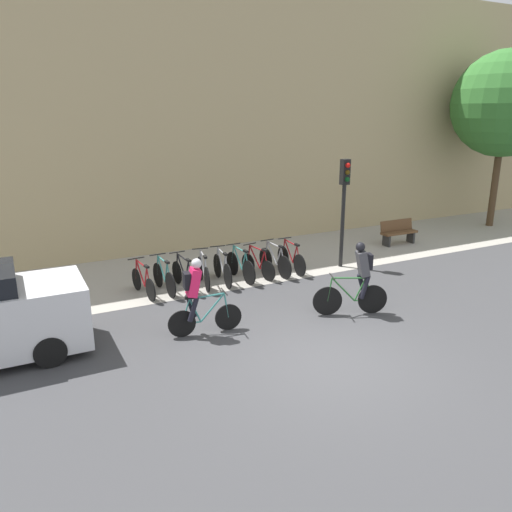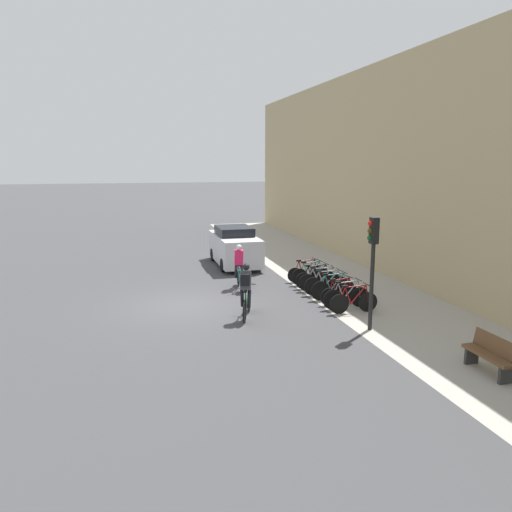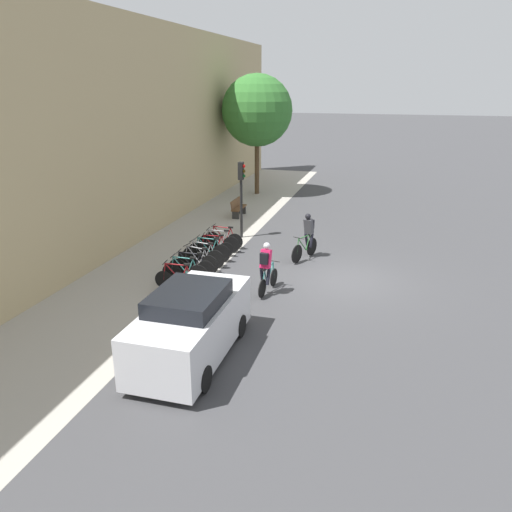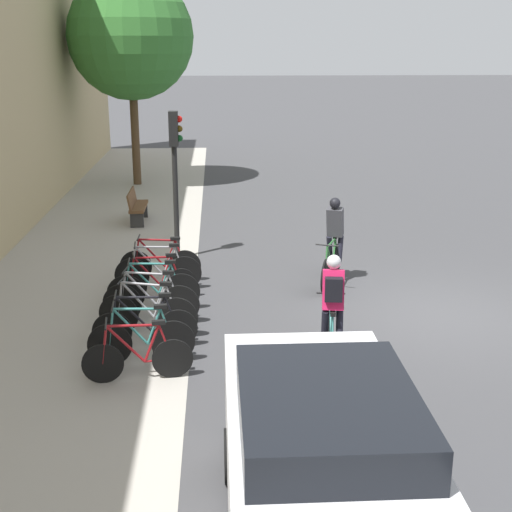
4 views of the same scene
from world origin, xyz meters
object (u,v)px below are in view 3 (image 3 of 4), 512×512
Objects in this scene: parked_bike_6 at (214,248)px; bench at (238,208)px; parked_bike_4 at (203,256)px; parked_bike_5 at (209,251)px; cyclist_grey at (307,235)px; parked_bike_8 at (224,239)px; parked_bike_0 at (178,278)px; parked_car at (191,324)px; parked_bike_2 at (192,267)px; parked_bike_7 at (219,243)px; traffic_light_pole at (241,186)px; cyclist_pink at (266,266)px; parked_bike_1 at (185,272)px; parked_bike_3 at (198,261)px.

parked_bike_6 reaches higher than bench.
parked_bike_4 is 0.57m from parked_bike_5.
cyclist_grey is 3.62m from parked_bike_8.
parked_bike_6 is at bearing -170.78° from bench.
parked_bike_0 is 4.51m from parked_car.
parked_bike_2 is at bearing 22.96° from parked_car.
parked_bike_5 is 1.14m from parked_bike_7.
cyclist_grey is 0.54× the size of traffic_light_pole.
parked_bike_6 is 1.06× the size of bench.
cyclist_pink is 1.02× the size of parked_bike_5.
cyclist_grey is 1.07× the size of parked_bike_8.
parked_bike_1 is (0.57, 0.00, 0.02)m from parked_bike_0.
cyclist_grey is 8.34m from parked_car.
parked_bike_2 is at bearing 176.91° from traffic_light_pole.
parked_bike_5 reaches higher than parked_bike_7.
cyclist_pink is 3.23m from parked_bike_3.
cyclist_pink is 3.91m from cyclist_grey.
traffic_light_pole reaches higher than parked_bike_1.
bench is at bearing 11.20° from parked_bike_8.
cyclist_pink is at bearing -155.40° from traffic_light_pole.
parked_bike_7 is (3.42, -0.00, 0.00)m from parked_bike_1.
parked_bike_7 is (2.85, 0.00, 0.01)m from parked_bike_2.
parked_bike_0 is 0.98× the size of parked_bike_1.
bench is at bearing 20.29° from traffic_light_pole.
parked_bike_3 reaches higher than parked_bike_8.
parked_bike_2 is 8.65m from bench.
traffic_light_pole is (6.22, -0.27, 1.95)m from parked_bike_0.
parked_car reaches higher than parked_bike_6.
parked_bike_2 is 5.44m from traffic_light_pole.
cyclist_grey is at bearing -54.12° from parked_bike_3.
cyclist_pink is at bearing -103.56° from parked_bike_2.
bench is (9.73, 1.02, 0.08)m from parked_bike_0.
parked_bike_1 is 0.49× the size of traffic_light_pole.
parked_car reaches higher than cyclist_grey.
parked_bike_3 is at bearing 176.51° from traffic_light_pole.
parked_bike_3 is at bearing -180.00° from parked_bike_4.
cyclist_grey is 5.60m from parked_bike_0.
parked_bike_4 reaches higher than parked_bike_1.
bench is at bearing 9.22° from parked_bike_6.
bench is (5.74, 1.02, 0.05)m from parked_bike_7.
parked_bike_1 reaches higher than parked_bike_6.
parked_bike_0 reaches higher than bench.
parked_car is at bearing -166.93° from bench.
parked_bike_1 is 2.85m from parked_bike_6.
parked_bike_4 is 1.00× the size of parked_bike_7.
parked_bike_4 is 1.12× the size of parked_bike_6.
parked_bike_3 is 1.11× the size of parked_bike_6.
traffic_light_pole is at bearing -2.79° from parked_bike_1.
parked_bike_2 reaches higher than parked_bike_6.
parked_bike_1 is 0.96× the size of parked_bike_5.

